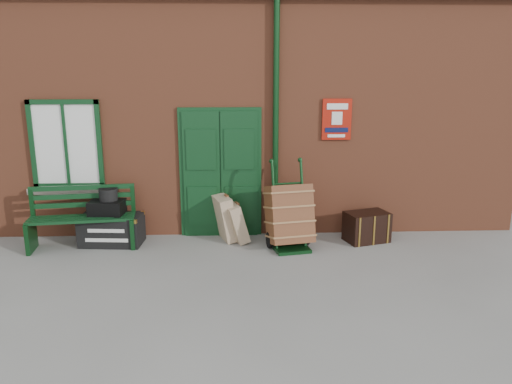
{
  "coord_description": "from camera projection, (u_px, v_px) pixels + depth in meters",
  "views": [
    {
      "loc": [
        -0.04,
        -7.03,
        2.91
      ],
      "look_at": [
        0.28,
        0.6,
        1.0
      ],
      "focal_mm": 35.0,
      "sensor_mm": 36.0,
      "label": 1
    }
  ],
  "objects": [
    {
      "name": "bench",
      "position": [
        82.0,
        216.0,
        8.24
      ],
      "size": [
        1.75,
        0.72,
        1.05
      ],
      "rotation": [
        0.0,
        0.0,
        0.12
      ],
      "color": "#0E3518",
      "rests_on": "ground"
    },
    {
      "name": "dark_trunk",
      "position": [
        367.0,
        227.0,
        8.56
      ],
      "size": [
        0.81,
        0.65,
        0.51
      ],
      "primitive_type": "cube",
      "rotation": [
        0.0,
        0.0,
        0.29
      ],
      "color": "black",
      "rests_on": "ground"
    },
    {
      "name": "houdini_trunk",
      "position": [
        112.0,
        230.0,
        8.42
      ],
      "size": [
        1.05,
        0.63,
        0.51
      ],
      "primitive_type": "cube",
      "rotation": [
        0.0,
        0.0,
        -0.08
      ],
      "color": "black",
      "rests_on": "ground"
    },
    {
      "name": "hatbox",
      "position": [
        108.0,
        194.0,
        8.3
      ],
      "size": [
        0.33,
        0.33,
        0.2
      ],
      "primitive_type": "cylinder",
      "rotation": [
        0.0,
        0.0,
        -0.08
      ],
      "color": "black",
      "rests_on": "strongbox"
    },
    {
      "name": "suitcase_front",
      "position": [
        236.0,
        223.0,
        8.51
      ],
      "size": [
        0.5,
        0.58,
        0.68
      ],
      "primitive_type": "cube",
      "rotation": [
        0.0,
        -0.28,
        0.31
      ],
      "color": "tan",
      "rests_on": "ground"
    },
    {
      "name": "strongbox",
      "position": [
        107.0,
        208.0,
        8.32
      ],
      "size": [
        0.59,
        0.45,
        0.25
      ],
      "primitive_type": "cube",
      "rotation": [
        0.0,
        0.0,
        -0.08
      ],
      "color": "black",
      "rests_on": "houdini_trunk"
    },
    {
      "name": "porter_trolley",
      "position": [
        289.0,
        215.0,
        8.18
      ],
      "size": [
        0.82,
        0.87,
        1.43
      ],
      "rotation": [
        0.0,
        0.0,
        0.19
      ],
      "color": "black",
      "rests_on": "ground"
    },
    {
      "name": "ground",
      "position": [
        239.0,
        266.0,
        7.53
      ],
      "size": [
        80.0,
        80.0,
        0.0
      ],
      "primitive_type": "plane",
      "color": "gray",
      "rests_on": "ground"
    },
    {
      "name": "station_building",
      "position": [
        237.0,
        104.0,
        10.39
      ],
      "size": [
        10.3,
        4.3,
        4.36
      ],
      "color": "#984D31",
      "rests_on": "ground"
    },
    {
      "name": "suitcase_back",
      "position": [
        225.0,
        218.0,
        8.59
      ],
      "size": [
        0.5,
        0.62,
        0.79
      ],
      "primitive_type": "cube",
      "rotation": [
        0.0,
        -0.17,
        0.31
      ],
      "color": "tan",
      "rests_on": "ground"
    }
  ]
}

